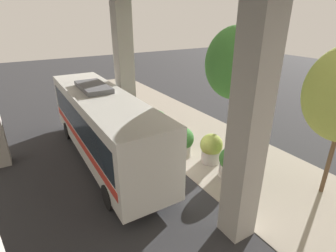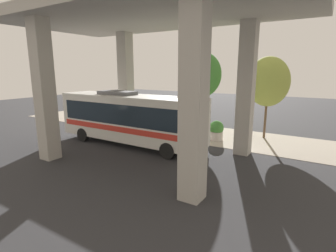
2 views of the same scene
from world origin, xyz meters
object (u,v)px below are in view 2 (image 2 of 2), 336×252
object	(u,v)px
fire_hydrant	(148,126)
street_tree_far	(203,75)
planter_front	(179,127)
street_tree_near	(268,82)
bus	(130,116)
planter_back	(216,131)
planter_extra	(199,127)
planter_middle	(151,123)

from	to	relation	value
fire_hydrant	street_tree_far	xyz separation A→B (m)	(-1.96, 4.21, 4.36)
planter_front	street_tree_near	xyz separation A→B (m)	(-3.42, 5.66, 3.46)
bus	planter_front	size ratio (longest dim) A/B	6.61
planter_back	planter_extra	size ratio (longest dim) A/B	0.95
bus	fire_hydrant	distance (m)	4.73
bus	street_tree_near	bearing A→B (deg)	132.48
planter_middle	street_tree_far	size ratio (longest dim) A/B	0.28
street_tree_far	planter_back	bearing A→B (deg)	48.92
bus	street_tree_near	distance (m)	10.55
bus	planter_middle	world-z (taller)	bus
planter_front	street_tree_near	size ratio (longest dim) A/B	0.27
planter_front	fire_hydrant	bearing A→B (deg)	-100.18
planter_middle	planter_back	world-z (taller)	planter_middle
street_tree_near	planter_extra	bearing A→B (deg)	-60.17
planter_back	planter_extra	world-z (taller)	planter_extra
planter_extra	street_tree_far	size ratio (longest dim) A/B	0.24
planter_extra	street_tree_far	xyz separation A→B (m)	(-1.69, -0.58, 4.00)
fire_hydrant	planter_extra	bearing A→B (deg)	93.24
fire_hydrant	street_tree_near	world-z (taller)	street_tree_near
planter_front	bus	bearing A→B (deg)	-28.64
bus	fire_hydrant	world-z (taller)	bus
planter_middle	planter_extra	size ratio (longest dim) A/B	1.18
planter_back	planter_front	bearing A→B (deg)	-73.87
bus	planter_front	world-z (taller)	bus
bus	planter_front	xyz separation A→B (m)	(-3.54, 1.93, -1.16)
planter_front	planter_middle	xyz separation A→B (m)	(0.18, -2.55, 0.06)
planter_middle	planter_extra	distance (m)	3.98
street_tree_far	bus	bearing A→B (deg)	-23.22
planter_back	street_tree_near	xyz separation A→B (m)	(-2.62, 2.90, 3.58)
bus	street_tree_far	bearing A→B (deg)	156.78
bus	planter_back	distance (m)	6.51
planter_back	fire_hydrant	bearing A→B (deg)	-88.46
planter_front	planter_back	world-z (taller)	planter_front
street_tree_near	street_tree_far	world-z (taller)	street_tree_far
fire_hydrant	planter_front	distance (m)	3.59
planter_front	street_tree_far	world-z (taller)	street_tree_far
street_tree_far	planter_extra	bearing A→B (deg)	18.78
planter_middle	street_tree_far	bearing A→B (deg)	130.51
bus	planter_middle	bearing A→B (deg)	-169.50
fire_hydrant	planter_back	bearing A→B (deg)	91.54
planter_back	street_tree_far	bearing A→B (deg)	-131.08
street_tree_near	street_tree_far	size ratio (longest dim) A/B	0.94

